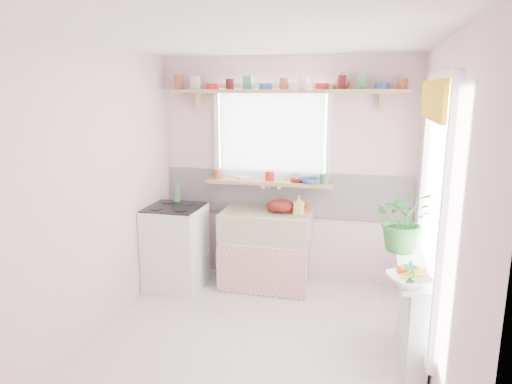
# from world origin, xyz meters

# --- Properties ---
(room) EXTENTS (3.20, 3.20, 3.20)m
(room) POSITION_xyz_m (0.66, 0.86, 1.37)
(room) COLOR white
(room) RESTS_ON ground
(sink_unit) EXTENTS (0.95, 0.65, 1.11)m
(sink_unit) POSITION_xyz_m (-0.15, 1.29, 0.43)
(sink_unit) COLOR white
(sink_unit) RESTS_ON ground
(cooker) EXTENTS (0.58, 0.58, 0.93)m
(cooker) POSITION_xyz_m (-1.10, 1.05, 0.46)
(cooker) COLOR white
(cooker) RESTS_ON ground
(radiator_ledge) EXTENTS (0.22, 0.95, 0.78)m
(radiator_ledge) POSITION_xyz_m (1.30, 0.20, 0.40)
(radiator_ledge) COLOR white
(radiator_ledge) RESTS_ON ground
(windowsill) EXTENTS (1.40, 0.22, 0.04)m
(windowsill) POSITION_xyz_m (-0.15, 1.48, 1.14)
(windowsill) COLOR tan
(windowsill) RESTS_ON room
(pine_shelf) EXTENTS (2.52, 0.24, 0.04)m
(pine_shelf) POSITION_xyz_m (0.00, 1.47, 2.12)
(pine_shelf) COLOR tan
(pine_shelf) RESTS_ON room
(shelf_crockery) EXTENTS (2.47, 0.11, 0.12)m
(shelf_crockery) POSITION_xyz_m (-0.02, 1.47, 2.19)
(shelf_crockery) COLOR #A55133
(shelf_crockery) RESTS_ON pine_shelf
(sill_crockery) EXTENTS (1.35, 0.11, 0.12)m
(sill_crockery) POSITION_xyz_m (-0.15, 1.48, 1.22)
(sill_crockery) COLOR #A55133
(sill_crockery) RESTS_ON windowsill
(dish_tray) EXTENTS (0.42, 0.33, 0.04)m
(dish_tray) POSITION_xyz_m (0.07, 1.50, 0.87)
(dish_tray) COLOR #D24A12
(dish_tray) RESTS_ON sink_unit
(colander) EXTENTS (0.37, 0.37, 0.13)m
(colander) POSITION_xyz_m (-0.00, 1.35, 0.92)
(colander) COLOR #5F1310
(colander) RESTS_ON sink_unit
(jade_plant) EXTENTS (0.54, 0.48, 0.56)m
(jade_plant) POSITION_xyz_m (1.21, 0.60, 1.05)
(jade_plant) COLOR #2E6B2A
(jade_plant) RESTS_ON radiator_ledge
(fruit_bowl) EXTENTS (0.39, 0.39, 0.07)m
(fruit_bowl) POSITION_xyz_m (1.21, -0.14, 0.81)
(fruit_bowl) COLOR silver
(fruit_bowl) RESTS_ON radiator_ledge
(herb_pot) EXTENTS (0.11, 0.08, 0.20)m
(herb_pot) POSITION_xyz_m (1.21, -0.20, 0.87)
(herb_pot) COLOR #2C6E2D
(herb_pot) RESTS_ON radiator_ledge
(soap_bottle_sink) EXTENTS (0.11, 0.11, 0.20)m
(soap_bottle_sink) POSITION_xyz_m (0.21, 1.30, 0.95)
(soap_bottle_sink) COLOR #E1CC64
(soap_bottle_sink) RESTS_ON sink_unit
(sill_cup) EXTENTS (0.18, 0.18, 0.11)m
(sill_cup) POSITION_xyz_m (0.15, 1.54, 1.21)
(sill_cup) COLOR beige
(sill_cup) RESTS_ON windowsill
(sill_bowl) EXTENTS (0.22, 0.22, 0.06)m
(sill_bowl) POSITION_xyz_m (0.30, 1.42, 1.19)
(sill_bowl) COLOR #315DA0
(sill_bowl) RESTS_ON windowsill
(shelf_vase) EXTENTS (0.19, 0.19, 0.17)m
(shelf_vase) POSITION_xyz_m (0.58, 1.53, 2.22)
(shelf_vase) COLOR #B96C38
(shelf_vase) RESTS_ON pine_shelf
(cooker_bottle) EXTENTS (0.09, 0.09, 0.22)m
(cooker_bottle) POSITION_xyz_m (-1.17, 1.27, 1.03)
(cooker_bottle) COLOR #40804A
(cooker_bottle) RESTS_ON cooker
(fruit) EXTENTS (0.20, 0.14, 0.10)m
(fruit) POSITION_xyz_m (1.22, -0.13, 0.87)
(fruit) COLOR orange
(fruit) RESTS_ON fruit_bowl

